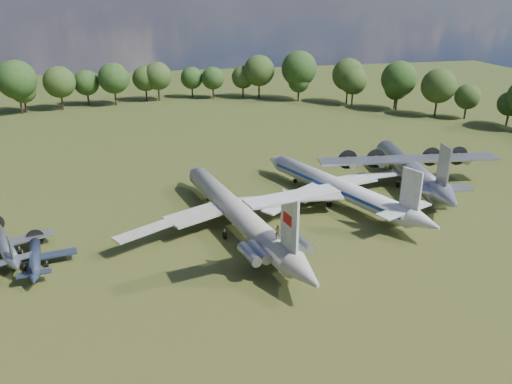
{
  "coord_description": "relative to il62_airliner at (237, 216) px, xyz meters",
  "views": [
    {
      "loc": [
        -6.95,
        -64.08,
        31.47
      ],
      "look_at": [
        7.79,
        -0.79,
        5.0
      ],
      "focal_mm": 35.0,
      "sensor_mm": 36.0,
      "label": 1
    }
  ],
  "objects": [
    {
      "name": "an12_transport",
      "position": [
        32.2,
        10.42,
        0.12
      ],
      "size": [
        35.22,
        38.4,
        4.58
      ],
      "primitive_type": null,
      "rotation": [
        0.0,
        0.0,
        -0.12
      ],
      "color": "#A3A6AB",
      "rests_on": "ground"
    },
    {
      "name": "tu104_jet",
      "position": [
        17.43,
        6.44,
        -0.19
      ],
      "size": [
        42.69,
        48.12,
        3.98
      ],
      "primitive_type": null,
      "rotation": [
        0.0,
        0.0,
        0.39
      ],
      "color": "silver",
      "rests_on": "ground"
    },
    {
      "name": "il62_airliner",
      "position": [
        0.0,
        0.0,
        0.0
      ],
      "size": [
        42.72,
        50.55,
        4.35
      ],
      "primitive_type": null,
      "rotation": [
        0.0,
        0.0,
        0.21
      ],
      "color": "#BABAB5",
      "rests_on": "ground"
    },
    {
      "name": "small_prop_west",
      "position": [
        -25.83,
        -4.43,
        -1.2
      ],
      "size": [
        11.64,
        14.61,
        1.95
      ],
      "primitive_type": null,
      "rotation": [
        0.0,
        0.0,
        0.15
      ],
      "color": "black",
      "rests_on": "ground"
    },
    {
      "name": "person_on_il62",
      "position": [
        2.58,
        -11.9,
        3.11
      ],
      "size": [
        0.76,
        0.57,
        1.88
      ],
      "primitive_type": "imported",
      "rotation": [
        0.0,
        0.0,
        2.95
      ],
      "color": "olive",
      "rests_on": "il62_airliner"
    },
    {
      "name": "small_prop_northwest",
      "position": [
        -30.01,
        -0.54,
        -0.96
      ],
      "size": [
        17.63,
        19.99,
        2.43
      ],
      "primitive_type": null,
      "rotation": [
        0.0,
        0.0,
        0.4
      ],
      "color": "#ABADB3",
      "rests_on": "ground"
    },
    {
      "name": "ground",
      "position": [
        -4.74,
        2.13,
        -2.17
      ],
      "size": [
        300.0,
        300.0,
        0.0
      ],
      "primitive_type": "plane",
      "color": "#1E3B13",
      "rests_on": "ground"
    }
  ]
}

